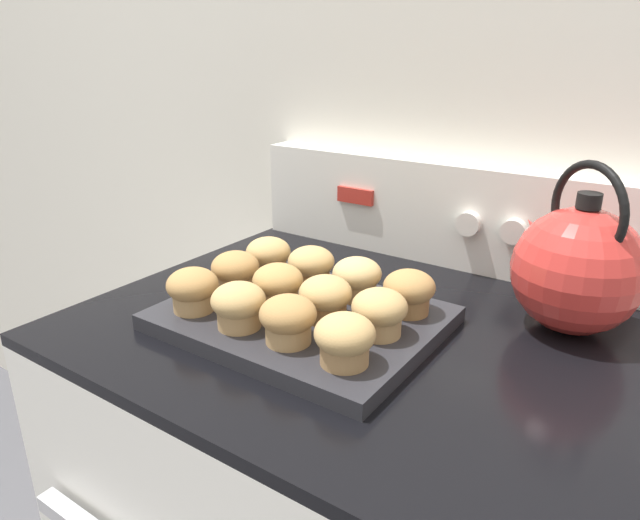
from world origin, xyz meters
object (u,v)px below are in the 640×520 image
Objects in this scene: muffin_r1_c1 at (278,285)px; muffin_r2_c0 at (268,256)px; muffin_r0_c2 at (288,319)px; muffin_r0_c0 at (193,289)px; muffin_r2_c2 at (357,278)px; muffin_r0_c3 at (345,339)px; muffin_r1_c0 at (235,271)px; muffin_r1_c2 at (325,298)px; muffin_r1_c3 at (379,312)px; muffin_pan at (301,318)px; muffin_r0_c1 at (239,305)px; muffin_r2_c1 at (311,266)px; tea_kettle at (577,268)px; muffin_r2_c3 at (409,291)px.

muffin_r1_c1 is 0.12m from muffin_r2_c0.
muffin_r2_c0 is (-0.16, 0.16, 0.00)m from muffin_r0_c2.
muffin_r0_c2 is (0.16, 0.00, 0.00)m from muffin_r0_c0.
muffin_r2_c2 is at bearing 89.98° from muffin_r0_c2.
muffin_r1_c0 is at bearing 160.91° from muffin_r0_c3.
muffin_r0_c0 is 0.23m from muffin_r2_c2.
muffin_r1_c2 is 1.00× the size of muffin_r1_c3.
muffin_r1_c2 is at bearing 88.71° from muffin_r0_c2.
muffin_pan is at bearing -115.46° from muffin_r2_c2.
muffin_r1_c1 is 0.08m from muffin_r1_c2.
muffin_r1_c0 is (-0.12, 0.00, 0.04)m from muffin_pan.
muffin_r1_c1 is 0.16m from muffin_r1_c3.
muffin_r0_c1 is 0.16m from muffin_r0_c3.
muffin_r1_c2 is 1.00× the size of muffin_r2_c0.
muffin_r0_c2 is 0.23m from muffin_r2_c0.
muffin_r0_c0 is 0.18m from muffin_r2_c1.
muffin_r1_c2 is 1.00× the size of muffin_r2_c1.
muffin_r0_c1 and muffin_r2_c1 have the same top height.
muffin_r1_c1 is 1.00× the size of muffin_r2_c1.
tea_kettle is at bearing 47.23° from muffin_r1_c3.
muffin_r0_c2 and muffin_r1_c3 have the same top height.
muffin_r0_c3 and muffin_r1_c1 have the same top height.
muffin_r2_c1 is (-0.17, 0.17, 0.00)m from muffin_r0_c3.
muffin_r0_c2 is at bearing -90.02° from muffin_r2_c2.
muffin_r2_c0 is 1.00× the size of muffin_r2_c1.
muffin_r0_c1 is at bearing -114.59° from muffin_pan.
muffin_r1_c1 and muffin_r2_c1 have the same top height.
muffin_r2_c3 is at bearing -146.54° from tea_kettle.
muffin_r1_c0 is at bearing 134.51° from muffin_r0_c1.
muffin_r0_c1 is 1.00× the size of muffin_r1_c3.
tea_kettle is at bearing 30.63° from muffin_r1_c1.
muffin_r0_c2 is 0.31× the size of tea_kettle.
muffin_r2_c1 is at bearing 63.77° from muffin_r0_c0.
muffin_pan is 0.10m from muffin_r0_c1.
muffin_r1_c3 is (0.24, -0.00, 0.00)m from muffin_r1_c0.
muffin_r1_c3 is (-0.00, 0.08, 0.00)m from muffin_r0_c3.
muffin_r0_c0 is 1.00× the size of muffin_r1_c1.
muffin_r1_c2 is at bearing 135.05° from muffin_r0_c3.
tea_kettle is at bearing 39.63° from muffin_r0_c1.
muffin_r0_c3 reaches higher than muffin_pan.
muffin_r2_c3 is (0.08, 0.16, 0.00)m from muffin_r0_c2.
muffin_r2_c1 is 1.00× the size of muffin_r2_c3.
muffin_r2_c2 is at bearing 178.79° from muffin_r2_c3.
tea_kettle is (0.19, 0.20, 0.04)m from muffin_r1_c3.
muffin_r0_c2 is at bearing -26.79° from muffin_r1_c0.
muffin_r1_c3 is (0.16, 0.00, 0.00)m from muffin_r1_c1.
muffin_r1_c0 is at bearing -88.41° from muffin_r2_c0.
tea_kettle is at bearing 57.22° from muffin_r0_c3.
muffin_r0_c2 is at bearing -63.32° from muffin_r2_c1.
muffin_r2_c1 is (0.08, 0.00, 0.00)m from muffin_r2_c0.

